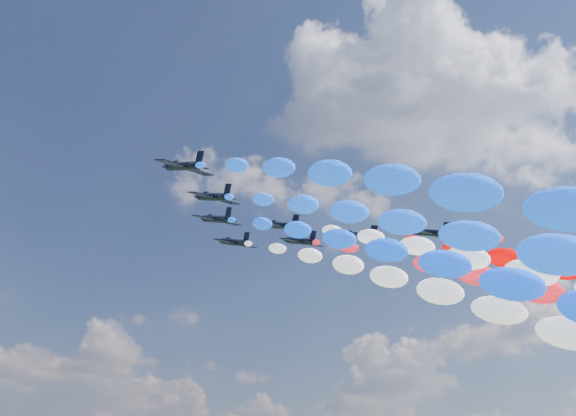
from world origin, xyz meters
TOP-DOWN VIEW (x-y plane):
  - jet_0 at (-27.21, -4.82)m, footprint 9.52×12.61m
  - jet_1 at (-16.65, 3.23)m, footprint 9.11×12.32m
  - jet_2 at (-9.90, 12.40)m, footprint 9.35×12.49m
  - trail_2 at (-9.90, -51.85)m, footprint 6.22×125.07m
  - jet_3 at (1.46, 7.98)m, footprint 9.17×12.36m
  - jet_4 at (0.74, 21.97)m, footprint 8.90×12.17m
  - trail_4 at (0.74, -42.28)m, footprint 6.22×125.07m
  - jet_5 at (10.40, 13.19)m, footprint 9.44×12.55m
  - jet_6 at (16.77, 3.49)m, footprint 9.50×12.60m
  - jet_7 at (26.17, -6.41)m, footprint 8.91×12.17m

SIDE VIEW (x-z plane):
  - trail_2 at x=-9.90m, z-range 52.41..112.94m
  - trail_4 at x=0.74m, z-range 52.41..112.94m
  - jet_0 at x=-27.21m, z-range 108.31..114.26m
  - jet_1 at x=-16.65m, z-range 108.31..114.26m
  - jet_2 at x=-9.90m, z-range 108.31..114.26m
  - jet_3 at x=1.46m, z-range 108.31..114.26m
  - jet_4 at x=0.74m, z-range 108.31..114.26m
  - jet_5 at x=10.40m, z-range 108.31..114.26m
  - jet_6 at x=16.77m, z-range 108.31..114.26m
  - jet_7 at x=26.17m, z-range 108.31..114.26m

